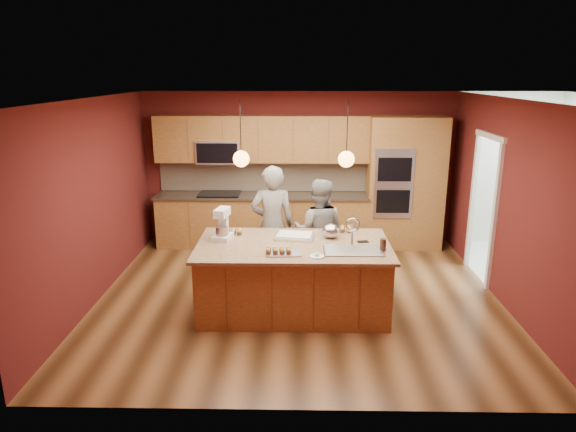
{
  "coord_description": "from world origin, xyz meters",
  "views": [
    {
      "loc": [
        -0.02,
        -6.59,
        3.03
      ],
      "look_at": [
        -0.15,
        -0.1,
        1.19
      ],
      "focal_mm": 32.0,
      "sensor_mm": 36.0,
      "label": 1
    }
  ],
  "objects_px": {
    "island": "(294,276)",
    "stand_mixer": "(222,226)",
    "mixing_bowl": "(331,231)",
    "person_left": "(272,225)",
    "person_right": "(319,231)"
  },
  "relations": [
    {
      "from": "island",
      "to": "person_left",
      "type": "distance_m",
      "value": 1.08
    },
    {
      "from": "person_right",
      "to": "stand_mixer",
      "type": "xyz_separation_m",
      "value": [
        -1.29,
        -0.76,
        0.31
      ]
    },
    {
      "from": "mixing_bowl",
      "to": "person_left",
      "type": "bearing_deg",
      "value": 140.15
    },
    {
      "from": "island",
      "to": "mixing_bowl",
      "type": "height_order",
      "value": "island"
    },
    {
      "from": "mixing_bowl",
      "to": "stand_mixer",
      "type": "bearing_deg",
      "value": -176.69
    },
    {
      "from": "person_right",
      "to": "mixing_bowl",
      "type": "relative_size",
      "value": 6.69
    },
    {
      "from": "island",
      "to": "stand_mixer",
      "type": "relative_size",
      "value": 5.94
    },
    {
      "from": "person_left",
      "to": "person_right",
      "type": "height_order",
      "value": "person_left"
    },
    {
      "from": "island",
      "to": "mixing_bowl",
      "type": "bearing_deg",
      "value": 29.53
    },
    {
      "from": "stand_mixer",
      "to": "mixing_bowl",
      "type": "bearing_deg",
      "value": 15.18
    },
    {
      "from": "person_left",
      "to": "stand_mixer",
      "type": "relative_size",
      "value": 4.22
    },
    {
      "from": "person_left",
      "to": "stand_mixer",
      "type": "xyz_separation_m",
      "value": [
        -0.61,
        -0.76,
        0.21
      ]
    },
    {
      "from": "person_left",
      "to": "stand_mixer",
      "type": "distance_m",
      "value": 1.0
    },
    {
      "from": "stand_mixer",
      "to": "person_right",
      "type": "bearing_deg",
      "value": 42.28
    },
    {
      "from": "island",
      "to": "person_left",
      "type": "bearing_deg",
      "value": 109.32
    }
  ]
}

